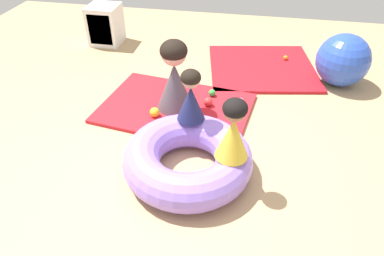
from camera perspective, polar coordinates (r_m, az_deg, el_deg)
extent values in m
plane|color=tan|center=(3.27, -1.96, -5.21)|extent=(8.00, 8.00, 0.00)
cube|color=#B21923|center=(4.84, 11.26, 9.60)|extent=(1.56, 1.51, 0.04)
cube|color=red|center=(3.92, -2.68, 3.26)|extent=(1.75, 1.33, 0.04)
torus|color=#9975EA|center=(3.05, -0.71, -4.97)|extent=(1.12, 1.12, 0.32)
cone|color=yellow|center=(2.74, 6.59, -1.61)|extent=(0.38, 0.38, 0.35)
sphere|color=#936647|center=(2.59, 6.99, 2.86)|extent=(0.18, 0.18, 0.18)
ellipsoid|color=black|center=(2.58, 7.02, 3.19)|extent=(0.19, 0.19, 0.15)
cone|color=navy|center=(3.15, -0.20, 4.08)|extent=(0.33, 0.33, 0.33)
sphere|color=tan|center=(3.02, -0.21, 7.93)|extent=(0.17, 0.17, 0.17)
ellipsoid|color=black|center=(3.01, -0.21, 8.21)|extent=(0.18, 0.18, 0.14)
cone|color=#4C4751|center=(3.77, -2.81, 6.80)|extent=(0.46, 0.46, 0.52)
sphere|color=#DBAD89|center=(3.60, -2.99, 12.04)|extent=(0.26, 0.26, 0.26)
ellipsoid|color=black|center=(3.58, -3.00, 12.42)|extent=(0.28, 0.28, 0.22)
sphere|color=teal|center=(3.47, 0.37, -0.83)|extent=(0.07, 0.07, 0.07)
sphere|color=green|center=(4.08, 3.28, 5.71)|extent=(0.08, 0.08, 0.08)
sphere|color=red|center=(3.90, 2.62, 4.25)|extent=(0.10, 0.10, 0.10)
sphere|color=pink|center=(3.96, 7.91, 4.33)|extent=(0.08, 0.08, 0.08)
sphere|color=yellow|center=(3.74, -6.08, 2.55)|extent=(0.10, 0.10, 0.10)
sphere|color=orange|center=(5.06, 14.92, 10.96)|extent=(0.06, 0.06, 0.06)
sphere|color=blue|center=(4.64, 23.28, 10.07)|extent=(0.63, 0.63, 0.63)
cube|color=white|center=(5.58, -13.86, 15.98)|extent=(0.44, 0.44, 0.56)
cube|color=#2D2D33|center=(5.48, -14.34, 15.50)|extent=(0.34, 0.20, 0.44)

